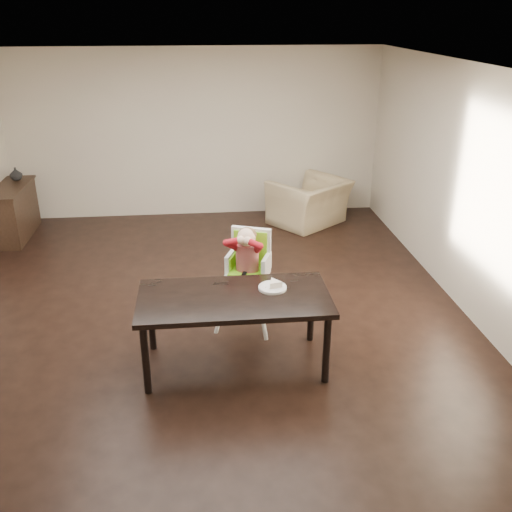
# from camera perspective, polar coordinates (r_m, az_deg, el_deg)

# --- Properties ---
(ground) EXTENTS (7.00, 7.00, 0.00)m
(ground) POSITION_cam_1_polar(r_m,az_deg,el_deg) (6.63, -5.34, -5.62)
(ground) COLOR black
(ground) RESTS_ON ground
(room_walls) EXTENTS (6.02, 7.02, 2.71)m
(room_walls) POSITION_cam_1_polar(r_m,az_deg,el_deg) (5.96, -6.01, 10.17)
(room_walls) COLOR beige
(room_walls) RESTS_ON ground
(dining_table) EXTENTS (1.80, 0.90, 0.75)m
(dining_table) POSITION_cam_1_polar(r_m,az_deg,el_deg) (5.38, -2.20, -4.79)
(dining_table) COLOR black
(dining_table) RESTS_ON ground
(high_chair) EXTENTS (0.61, 0.61, 1.14)m
(high_chair) POSITION_cam_1_polar(r_m,az_deg,el_deg) (6.05, -0.82, -0.05)
(high_chair) COLOR white
(high_chair) RESTS_ON ground
(plate) EXTENTS (0.32, 0.32, 0.08)m
(plate) POSITION_cam_1_polar(r_m,az_deg,el_deg) (5.47, 1.74, -3.02)
(plate) COLOR white
(plate) RESTS_ON dining_table
(armchair) EXTENTS (1.32, 1.25, 0.97)m
(armchair) POSITION_cam_1_polar(r_m,az_deg,el_deg) (9.19, 5.37, 6.10)
(armchair) COLOR tan
(armchair) RESTS_ON ground
(sideboard) EXTENTS (0.44, 1.26, 0.79)m
(sideboard) POSITION_cam_1_polar(r_m,az_deg,el_deg) (9.38, -23.01, 4.10)
(sideboard) COLOR black
(sideboard) RESTS_ON ground
(vase) EXTENTS (0.22, 0.22, 0.19)m
(vase) POSITION_cam_1_polar(r_m,az_deg,el_deg) (9.59, -22.89, 7.56)
(vase) COLOR #99999E
(vase) RESTS_ON sideboard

